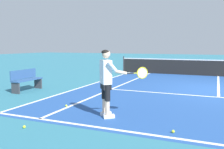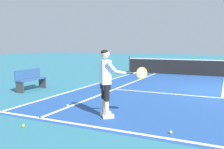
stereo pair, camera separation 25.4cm
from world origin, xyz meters
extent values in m
plane|color=teal|center=(0.00, 0.00, 0.00)|extent=(80.00, 80.00, 0.00)
cube|color=#234C93|center=(0.00, -0.48, 0.00)|extent=(10.98, 11.33, 0.00)
cube|color=white|center=(0.00, -5.95, 0.00)|extent=(10.98, 0.10, 0.01)
cube|color=white|center=(0.00, -1.41, 0.00)|extent=(8.23, 0.10, 0.01)
cube|color=white|center=(0.00, 1.79, 0.00)|extent=(0.10, 6.40, 0.01)
cube|color=white|center=(-4.12, -0.48, 0.00)|extent=(0.10, 10.93, 0.01)
cube|color=white|center=(-5.49, -0.48, 0.00)|extent=(0.10, 10.93, 0.01)
cylinder|color=#333338|center=(-5.94, 4.99, 0.54)|extent=(0.08, 0.08, 1.07)
cube|color=black|center=(0.00, 4.99, 0.46)|extent=(11.84, 0.02, 0.91)
cube|color=white|center=(0.00, 4.99, 0.94)|extent=(11.84, 0.03, 0.06)
cube|color=white|center=(-2.73, -5.00, 0.04)|extent=(0.28, 0.27, 0.09)
cube|color=white|center=(-2.55, -5.21, 0.04)|extent=(0.28, 0.27, 0.09)
cylinder|color=beige|center=(-2.76, -5.02, 0.27)|extent=(0.11, 0.11, 0.36)
cylinder|color=black|center=(-2.76, -5.02, 0.66)|extent=(0.14, 0.14, 0.41)
cylinder|color=beige|center=(-2.58, -5.24, 0.27)|extent=(0.11, 0.11, 0.36)
cylinder|color=black|center=(-2.58, -5.24, 0.66)|extent=(0.14, 0.14, 0.41)
cube|color=black|center=(-2.67, -5.13, 0.82)|extent=(0.37, 0.39, 0.20)
cube|color=white|center=(-2.67, -5.13, 1.16)|extent=(0.41, 0.43, 0.60)
cylinder|color=beige|center=(-2.83, -4.95, 1.11)|extent=(0.09, 0.09, 0.62)
cylinder|color=white|center=(-2.43, -5.27, 1.31)|extent=(0.26, 0.24, 0.29)
cylinder|color=beige|center=(-2.24, -5.17, 1.17)|extent=(0.27, 0.25, 0.14)
sphere|color=beige|center=(-2.66, -5.12, 1.60)|extent=(0.21, 0.21, 0.21)
ellipsoid|color=black|center=(-2.68, -5.14, 1.66)|extent=(0.28, 0.28, 0.12)
cylinder|color=#232326|center=(-2.07, -5.04, 1.14)|extent=(0.17, 0.15, 0.03)
cylinder|color=yellow|center=(-1.95, -4.94, 1.14)|extent=(0.09, 0.08, 0.02)
torus|color=yellow|center=(-1.81, -4.82, 1.14)|extent=(0.24, 0.21, 0.30)
cylinder|color=silver|center=(-1.81, -4.82, 1.14)|extent=(0.19, 0.17, 0.25)
sphere|color=#CCE02D|center=(-4.19, -4.64, 0.03)|extent=(0.07, 0.07, 0.07)
sphere|color=#CCE02D|center=(-0.89, -5.65, 0.03)|extent=(0.07, 0.07, 0.07)
sphere|color=#CCE02D|center=(-3.97, -6.64, 0.03)|extent=(0.07, 0.07, 0.07)
cube|color=#2D5184|center=(-7.06, -3.06, 0.45)|extent=(0.40, 1.40, 0.05)
cube|color=#2D5184|center=(-7.24, -3.06, 0.67)|extent=(0.04, 1.40, 0.36)
cube|color=#38383D|center=(-7.06, -2.42, 0.21)|extent=(0.36, 0.06, 0.42)
cube|color=#38383D|center=(-7.06, -3.70, 0.21)|extent=(0.36, 0.06, 0.42)
camera|label=1|loc=(-0.11, -10.75, 1.83)|focal=39.73mm
camera|label=2|loc=(0.12, -10.65, 1.83)|focal=39.73mm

